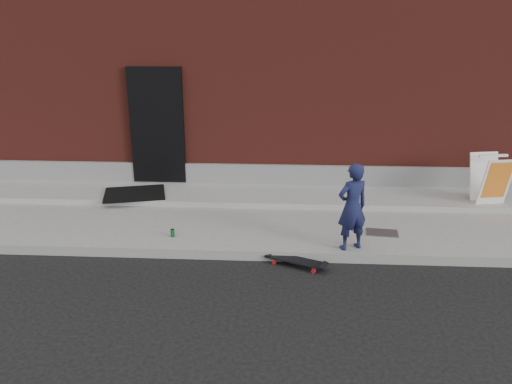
# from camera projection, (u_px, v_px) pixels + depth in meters

# --- Properties ---
(ground) EXTENTS (80.00, 80.00, 0.00)m
(ground) POSITION_uv_depth(u_px,v_px,m) (290.00, 262.00, 7.19)
(ground) COLOR black
(ground) RESTS_ON ground
(sidewalk) EXTENTS (20.00, 3.00, 0.15)m
(sidewalk) POSITION_uv_depth(u_px,v_px,m) (290.00, 219.00, 8.59)
(sidewalk) COLOR gray
(sidewalk) RESTS_ON ground
(apron) EXTENTS (20.00, 1.20, 0.10)m
(apron) POSITION_uv_depth(u_px,v_px,m) (290.00, 196.00, 9.40)
(apron) COLOR gray
(apron) RESTS_ON sidewalk
(building) EXTENTS (20.00, 8.10, 5.00)m
(building) POSITION_uv_depth(u_px,v_px,m) (291.00, 57.00, 13.04)
(building) COLOR maroon
(building) RESTS_ON ground
(child) EXTENTS (0.55, 0.47, 1.28)m
(child) POSITION_uv_depth(u_px,v_px,m) (352.00, 207.00, 7.08)
(child) COLOR #181C43
(child) RESTS_ON sidewalk
(skateboard) EXTENTS (0.88, 0.55, 0.10)m
(skateboard) POSITION_uv_depth(u_px,v_px,m) (296.00, 261.00, 7.05)
(skateboard) COLOR red
(skateboard) RESTS_ON ground
(pizza_sign) EXTENTS (0.63, 0.70, 0.87)m
(pizza_sign) POSITION_uv_depth(u_px,v_px,m) (491.00, 179.00, 8.77)
(pizza_sign) COLOR white
(pizza_sign) RESTS_ON apron
(soda_can) EXTENTS (0.08, 0.08, 0.12)m
(soda_can) POSITION_uv_depth(u_px,v_px,m) (173.00, 233.00, 7.67)
(soda_can) COLOR #177632
(soda_can) RESTS_ON sidewalk
(doormat) EXTENTS (1.30, 1.15, 0.03)m
(doormat) POSITION_uv_depth(u_px,v_px,m) (135.00, 194.00, 9.32)
(doormat) COLOR black
(doormat) RESTS_ON apron
(utility_plate) EXTENTS (0.52, 0.37, 0.01)m
(utility_plate) POSITION_uv_depth(u_px,v_px,m) (382.00, 233.00, 7.81)
(utility_plate) COLOR #5C5C62
(utility_plate) RESTS_ON sidewalk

